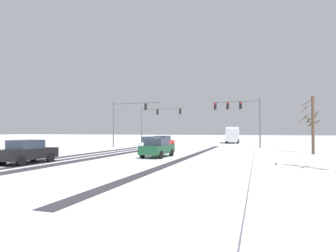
% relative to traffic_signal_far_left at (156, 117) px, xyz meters
% --- Properties ---
extents(wheel_track_left_lane, '(1.17, 34.44, 0.01)m').
position_rel_traffic_signal_far_left_xyz_m(wheel_track_left_lane, '(4.14, -21.75, -4.70)').
color(wheel_track_left_lane, '#38383D').
rests_on(wheel_track_left_lane, ground).
extents(wheel_track_right_lane, '(0.79, 34.44, 0.01)m').
position_rel_traffic_signal_far_left_xyz_m(wheel_track_right_lane, '(2.58, -21.75, -4.70)').
color(wheel_track_right_lane, '#38383D').
rests_on(wheel_track_right_lane, ground).
extents(wheel_track_center, '(1.10, 34.44, 0.01)m').
position_rel_traffic_signal_far_left_xyz_m(wheel_track_center, '(1.07, -21.75, -4.70)').
color(wheel_track_center, '#38383D').
rests_on(wheel_track_center, ground).
extents(wheel_track_oncoming, '(0.75, 34.44, 0.01)m').
position_rel_traffic_signal_far_left_xyz_m(wheel_track_oncoming, '(11.24, -21.75, -4.70)').
color(wheel_track_oncoming, '#38383D').
rests_on(wheel_track_oncoming, ground).
extents(sidewalk_kerb_right, '(4.00, 34.44, 0.12)m').
position_rel_traffic_signal_far_left_xyz_m(sidewalk_kerb_right, '(18.61, -23.31, -4.64)').
color(sidewalk_kerb_right, white).
rests_on(sidewalk_kerb_right, ground).
extents(traffic_signal_far_left, '(7.50, 0.55, 6.50)m').
position_rel_traffic_signal_far_left_xyz_m(traffic_signal_far_left, '(0.00, 0.00, 0.00)').
color(traffic_signal_far_left, '#56565B').
rests_on(traffic_signal_far_left, ground).
extents(traffic_signal_near_left, '(7.19, 0.38, 6.50)m').
position_rel_traffic_signal_far_left_xyz_m(traffic_signal_near_left, '(-0.60, -10.10, -0.21)').
color(traffic_signal_near_left, '#56565B').
rests_on(traffic_signal_near_left, ground).
extents(traffic_signal_near_right, '(6.09, 0.46, 6.50)m').
position_rel_traffic_signal_far_left_xyz_m(traffic_signal_near_right, '(14.80, -8.05, 0.09)').
color(traffic_signal_near_right, '#56565B').
rests_on(traffic_signal_near_right, ground).
extents(car_red_lead, '(2.01, 4.19, 1.62)m').
position_rel_traffic_signal_far_left_xyz_m(car_red_lead, '(5.29, -11.46, -3.89)').
color(car_red_lead, red).
rests_on(car_red_lead, ground).
extents(car_white_second, '(1.84, 4.11, 1.62)m').
position_rel_traffic_signal_far_left_xyz_m(car_white_second, '(5.81, -16.79, -3.89)').
color(car_white_second, silver).
rests_on(car_white_second, ground).
extents(car_dark_green_third, '(1.99, 4.18, 1.62)m').
position_rel_traffic_signal_far_left_xyz_m(car_dark_green_third, '(8.76, -22.98, -3.89)').
color(car_dark_green_third, '#194C2D').
rests_on(car_dark_green_third, ground).
extents(car_black_fourth, '(1.92, 4.14, 1.62)m').
position_rel_traffic_signal_far_left_xyz_m(car_black_fourth, '(1.87, -30.11, -3.89)').
color(car_black_fourth, black).
rests_on(car_black_fourth, ground).
extents(box_truck_delivery, '(2.52, 7.48, 3.02)m').
position_rel_traffic_signal_far_left_xyz_m(box_truck_delivery, '(12.43, 7.83, -3.07)').
color(box_truck_delivery, '#B7BABF').
rests_on(box_truck_delivery, ground).
extents(bare_tree_sidewalk_mid, '(1.97, 1.82, 5.59)m').
position_rel_traffic_signal_far_left_xyz_m(bare_tree_sidewalk_mid, '(21.92, -15.51, -1.72)').
color(bare_tree_sidewalk_mid, brown).
rests_on(bare_tree_sidewalk_mid, ground).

